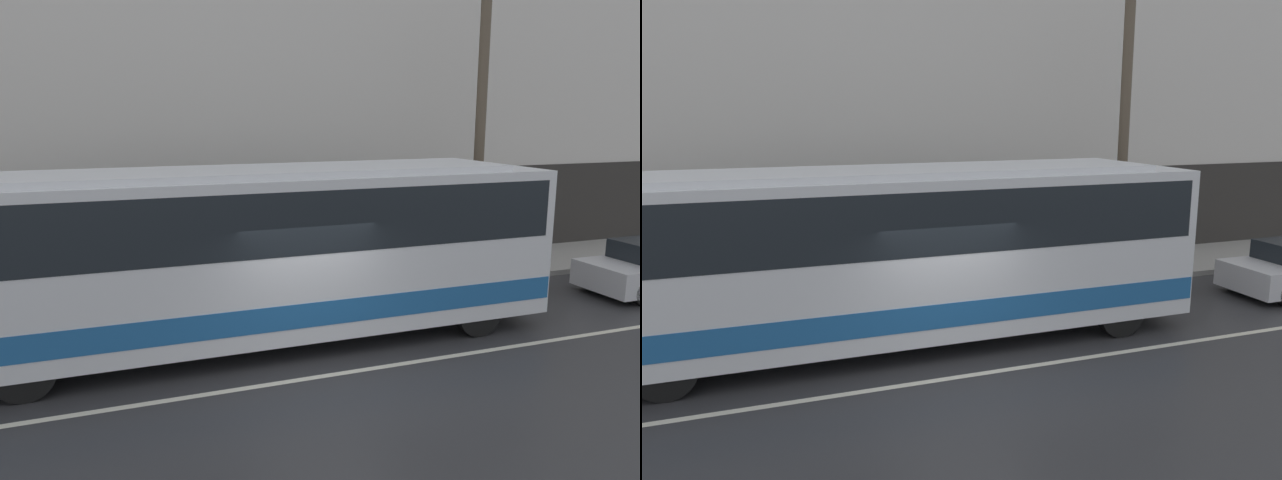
% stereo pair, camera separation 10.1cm
% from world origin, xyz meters
% --- Properties ---
extents(ground_plane, '(60.00, 60.00, 0.00)m').
position_xyz_m(ground_plane, '(0.00, 0.00, 0.00)').
color(ground_plane, '#2D2D30').
extents(sidewalk, '(60.00, 2.97, 0.14)m').
position_xyz_m(sidewalk, '(0.00, 5.49, 0.07)').
color(sidewalk, gray).
rests_on(sidewalk, ground_plane).
extents(building_facade, '(60.00, 0.35, 11.11)m').
position_xyz_m(building_facade, '(0.00, 7.11, 5.36)').
color(building_facade, silver).
rests_on(building_facade, ground_plane).
extents(lane_stripe, '(54.00, 0.14, 0.01)m').
position_xyz_m(lane_stripe, '(0.00, 0.00, 0.00)').
color(lane_stripe, beige).
rests_on(lane_stripe, ground_plane).
extents(transit_bus, '(12.35, 2.58, 3.42)m').
position_xyz_m(transit_bus, '(-0.90, 1.92, 1.93)').
color(transit_bus, silver).
rests_on(transit_bus, ground_plane).
extents(utility_pole_near, '(0.27, 0.27, 7.87)m').
position_xyz_m(utility_pole_near, '(6.27, 4.78, 4.08)').
color(utility_pole_near, brown).
rests_on(utility_pole_near, sidewalk).
extents(pedestrian_waiting, '(0.36, 0.36, 1.64)m').
position_xyz_m(pedestrian_waiting, '(-5.26, 5.90, 0.91)').
color(pedestrian_waiting, '#333338').
rests_on(pedestrian_waiting, sidewalk).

